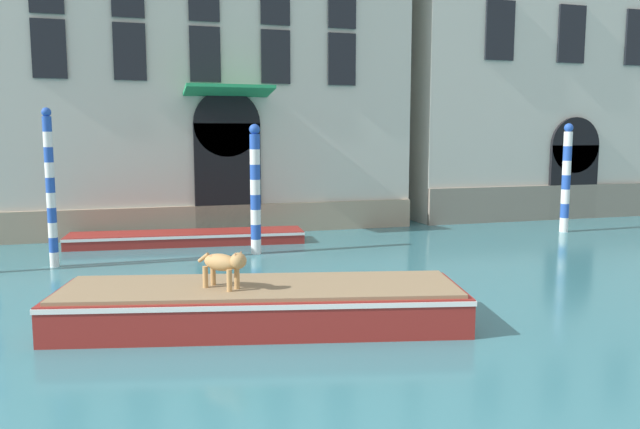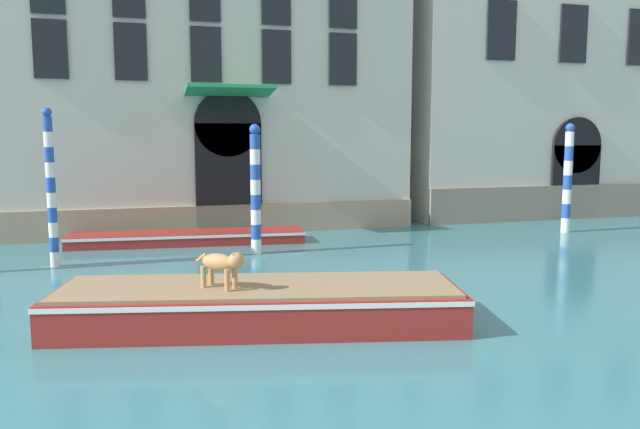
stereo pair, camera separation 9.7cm
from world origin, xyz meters
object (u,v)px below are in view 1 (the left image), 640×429
object	(u,v)px
mooring_pole_0	(566,177)
mooring_pole_4	(255,189)
mooring_pole_3	(50,188)
boat_foreground	(261,304)
boat_moored_near_palazzo	(188,237)
dog_on_deck	(224,263)

from	to	relation	value
mooring_pole_0	mooring_pole_4	distance (m)	10.62
mooring_pole_0	mooring_pole_3	distance (m)	15.70
boat_foreground	boat_moored_near_palazzo	xyz separation A→B (m)	(-0.52, 8.50, -0.18)
dog_on_deck	mooring_pole_0	world-z (taller)	mooring_pole_0
boat_foreground	boat_moored_near_palazzo	world-z (taller)	boat_foreground
dog_on_deck	mooring_pole_4	xyz separation A→B (m)	(1.76, 6.47, 0.64)
dog_on_deck	boat_moored_near_palazzo	bearing A→B (deg)	136.36
dog_on_deck	boat_moored_near_palazzo	world-z (taller)	dog_on_deck
mooring_pole_0	boat_foreground	bearing A→B (deg)	-148.23
boat_moored_near_palazzo	mooring_pole_4	bearing A→B (deg)	-46.22
dog_on_deck	boat_moored_near_palazzo	xyz separation A→B (m)	(0.09, 8.58, -0.94)
boat_moored_near_palazzo	mooring_pole_4	world-z (taller)	mooring_pole_4
mooring_pole_3	mooring_pole_4	world-z (taller)	mooring_pole_3
dog_on_deck	boat_moored_near_palazzo	size ratio (longest dim) A/B	0.11
mooring_pole_0	mooring_pole_4	world-z (taller)	mooring_pole_0
boat_moored_near_palazzo	mooring_pole_4	size ratio (longest dim) A/B	1.98
boat_foreground	dog_on_deck	distance (m)	0.98
boat_foreground	mooring_pole_0	size ratio (longest dim) A/B	1.97
dog_on_deck	mooring_pole_0	distance (m)	14.38
mooring_pole_3	mooring_pole_4	distance (m)	5.08
mooring_pole_3	mooring_pole_4	size ratio (longest dim) A/B	1.10
boat_moored_near_palazzo	mooring_pole_3	size ratio (longest dim) A/B	1.80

